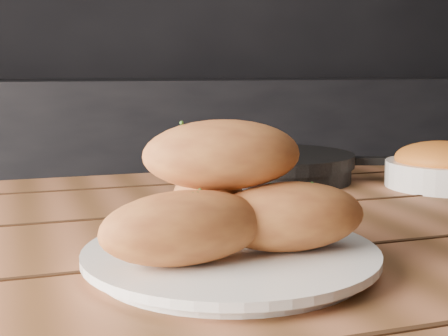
# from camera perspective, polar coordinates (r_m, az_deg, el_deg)

# --- Properties ---
(counter) EXTENTS (2.80, 0.60, 0.90)m
(counter) POSITION_cam_1_polar(r_m,az_deg,el_deg) (2.23, 3.10, -3.50)
(counter) COLOR black
(counter) RESTS_ON ground
(table) EXTENTS (1.61, 0.85, 0.75)m
(table) POSITION_cam_1_polar(r_m,az_deg,el_deg) (0.74, -0.60, -13.03)
(table) COLOR brown
(table) RESTS_ON ground
(plate) EXTENTS (0.27, 0.27, 0.02)m
(plate) POSITION_cam_1_polar(r_m,az_deg,el_deg) (0.58, 0.62, -8.12)
(plate) COLOR white
(plate) RESTS_ON table
(bread_rolls) EXTENTS (0.25, 0.20, 0.12)m
(bread_rolls) POSITION_cam_1_polar(r_m,az_deg,el_deg) (0.57, 0.24, -3.00)
(bread_rolls) COLOR #BC7034
(bread_rolls) RESTS_ON plate
(skillet) EXTENTS (0.39, 0.26, 0.05)m
(skillet) POSITION_cam_1_polar(r_m,az_deg,el_deg) (1.04, 4.70, 0.19)
(skillet) COLOR black
(skillet) RESTS_ON table
(bowl) EXTENTS (0.18, 0.18, 0.07)m
(bowl) POSITION_cam_1_polar(r_m,az_deg,el_deg) (1.03, 19.53, 0.12)
(bowl) COLOR white
(bowl) RESTS_ON table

